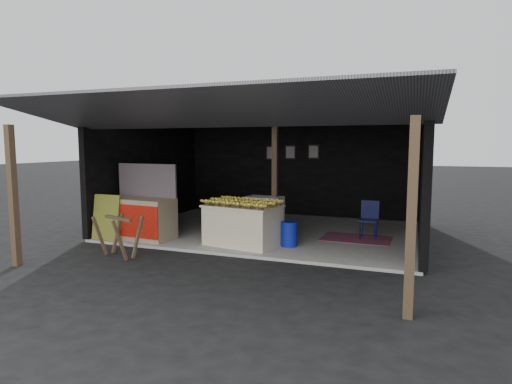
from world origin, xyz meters
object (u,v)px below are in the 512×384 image
at_px(neighbor_stall, 139,216).
at_px(plastic_chair, 369,216).
at_px(white_crate, 264,216).
at_px(sawhorse, 119,232).
at_px(banana_table, 243,225).
at_px(water_barrel, 289,235).

distance_m(neighbor_stall, plastic_chair, 5.17).
xyz_separation_m(white_crate, sawhorse, (-2.02, -2.61, -0.01)).
xyz_separation_m(banana_table, plastic_chair, (2.41, 1.62, 0.07)).
height_order(banana_table, white_crate, white_crate).
relative_size(water_barrel, plastic_chair, 0.58).
relative_size(banana_table, water_barrel, 3.43).
relative_size(white_crate, plastic_chair, 1.07).
xyz_separation_m(water_barrel, plastic_chair, (1.46, 1.39, 0.25)).
bearing_deg(white_crate, water_barrel, -40.76).
distance_m(sawhorse, plastic_chair, 5.37).
height_order(sawhorse, water_barrel, sawhorse).
distance_m(white_crate, water_barrel, 1.20).
bearing_deg(neighbor_stall, white_crate, 30.76).
bearing_deg(white_crate, plastic_chair, 17.38).
xyz_separation_m(neighbor_stall, water_barrel, (3.38, 0.42, -0.26)).
xyz_separation_m(neighbor_stall, plastic_chair, (4.84, 1.82, -0.00)).
relative_size(white_crate, water_barrel, 1.86).
distance_m(water_barrel, plastic_chair, 2.03).
relative_size(sawhorse, water_barrel, 1.81).
relative_size(banana_table, white_crate, 1.85).
distance_m(sawhorse, water_barrel, 3.38).
height_order(white_crate, water_barrel, white_crate).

